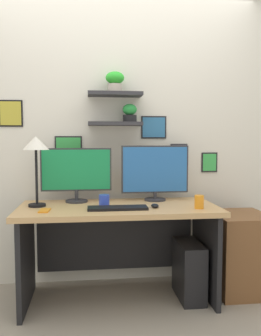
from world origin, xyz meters
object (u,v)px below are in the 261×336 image
object	(u,v)px
computer_tower_right	(189,270)
keyboard	(118,208)
desk_lamp	(36,149)
drawer_cabinet	(240,252)
monitor_right	(155,172)
coffee_mug	(104,201)
pen_cup	(199,202)
monitor_left	(76,173)
cell_phone	(45,210)
desk	(118,231)
computer_mouse	(155,206)

from	to	relation	value
computer_tower_right	keyboard	bearing A→B (deg)	-169.46
desk_lamp	drawer_cabinet	distance (m)	1.86
monitor_right	computer_tower_right	bearing A→B (deg)	-46.27
coffee_mug	pen_cup	size ratio (longest dim) A/B	0.90
monitor_left	cell_phone	xyz separation A→B (m)	(-0.22, -0.35, -0.24)
desk	computer_tower_right	xyz separation A→B (m)	(0.56, -0.08, -0.31)
monitor_right	computer_tower_right	distance (m)	0.84
cell_phone	pen_cup	world-z (taller)	pen_cup
pen_cup	computer_mouse	bearing A→B (deg)	167.80
desk_lamp	coffee_mug	distance (m)	0.65
monitor_right	drawer_cabinet	xyz separation A→B (m)	(0.69, -0.16, -0.67)
keyboard	coffee_mug	world-z (taller)	coffee_mug
cell_phone	drawer_cabinet	size ratio (longest dim) A/B	0.22
cell_phone	monitor_right	bearing A→B (deg)	25.51
keyboard	computer_mouse	xyz separation A→B (m)	(0.28, 0.03, 0.01)
desk	computer_tower_right	distance (m)	0.65
pen_cup	computer_tower_right	distance (m)	0.59
coffee_mug	drawer_cabinet	world-z (taller)	coffee_mug
desk	keyboard	size ratio (longest dim) A/B	3.47
monitor_right	desk_lamp	xyz separation A→B (m)	(-0.95, -0.17, 0.20)
monitor_left	monitor_right	xyz separation A→B (m)	(0.65, 0.00, -0.00)
cell_phone	pen_cup	distance (m)	1.13
pen_cup	drawer_cabinet	xyz separation A→B (m)	(0.43, 0.23, -0.47)
coffee_mug	computer_mouse	bearing A→B (deg)	-14.50
desk	coffee_mug	world-z (taller)	coffee_mug
desk_lamp	coffee_mug	size ratio (longest dim) A/B	5.97
monitor_right	pen_cup	xyz separation A→B (m)	(0.26, -0.39, -0.19)
monitor_left	coffee_mug	bearing A→B (deg)	-45.82
computer_mouse	computer_tower_right	bearing A→B (deg)	14.96
monitor_left	pen_cup	world-z (taller)	monitor_left
monitor_left	computer_mouse	bearing A→B (deg)	-28.38
monitor_right	desk_lamp	bearing A→B (deg)	-170.10
monitor_left	computer_tower_right	xyz separation A→B (m)	(0.89, -0.24, -0.77)
monitor_left	monitor_right	distance (m)	0.65
computer_mouse	desk_lamp	bearing A→B (deg)	170.08
desk	computer_mouse	xyz separation A→B (m)	(0.27, -0.16, 0.23)
desk	coffee_mug	xyz separation A→B (m)	(-0.11, -0.06, 0.26)
pen_cup	computer_tower_right	size ratio (longest dim) A/B	0.22
keyboard	monitor_left	bearing A→B (deg)	131.50
desk_lamp	cell_phone	distance (m)	0.48
monitor_left	drawer_cabinet	xyz separation A→B (m)	(1.35, -0.16, -0.67)
cell_phone	computer_tower_right	xyz separation A→B (m)	(1.10, 0.11, -0.53)
keyboard	coffee_mug	bearing A→B (deg)	126.15
coffee_mug	monitor_left	bearing A→B (deg)	134.18
pen_cup	cell_phone	bearing A→B (deg)	178.20
drawer_cabinet	computer_tower_right	distance (m)	0.48
keyboard	desk_lamp	xyz separation A→B (m)	(-0.60, 0.18, 0.43)
desk	monitor_left	distance (m)	0.59
cell_phone	desk_lamp	bearing A→B (deg)	115.99
computer_mouse	desk_lamp	world-z (taller)	desk_lamp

